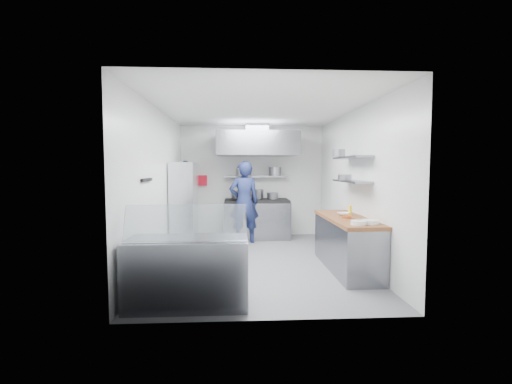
{
  "coord_description": "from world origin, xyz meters",
  "views": [
    {
      "loc": [
        -0.37,
        -6.26,
        1.73
      ],
      "look_at": [
        0.0,
        0.6,
        1.25
      ],
      "focal_mm": 24.0,
      "sensor_mm": 36.0,
      "label": 1
    }
  ],
  "objects": [
    {
      "name": "ceiling",
      "position": [
        0.0,
        0.0,
        2.8
      ],
      "size": [
        5.0,
        5.0,
        0.0
      ],
      "primitive_type": "plane",
      "rotation": [
        3.14,
        0.0,
        0.0
      ],
      "color": "silver",
      "rests_on": "wall_back"
    },
    {
      "name": "wire_rack",
      "position": [
        -1.53,
        1.18,
        0.93
      ],
      "size": [
        0.5,
        0.9,
        1.85
      ],
      "primitive_type": "cube",
      "color": "silver",
      "rests_on": "floor"
    },
    {
      "name": "chef",
      "position": [
        -0.22,
        1.59,
        0.95
      ],
      "size": [
        0.75,
        0.56,
        1.89
      ],
      "primitive_type": "imported",
      "rotation": [
        0.0,
        0.0,
        3.31
      ],
      "color": "#1A234F",
      "rests_on": "floor"
    },
    {
      "name": "display_glass",
      "position": [
        -1.0,
        -2.12,
        1.07
      ],
      "size": [
        1.47,
        0.19,
        0.42
      ],
      "primitive_type": "cube",
      "rotation": [
        -0.38,
        0.0,
        0.0
      ],
      "color": "silver",
      "rests_on": "display_case"
    },
    {
      "name": "shelf_pot_b",
      "position": [
        0.57,
        2.26,
        1.65
      ],
      "size": [
        0.31,
        0.31,
        0.22
      ],
      "primitive_type": "cylinder",
      "color": "slate",
      "rests_on": "over_range_shelf"
    },
    {
      "name": "wall_shelf_lower",
      "position": [
        1.64,
        -0.3,
        1.5
      ],
      "size": [
        0.3,
        1.3,
        0.04
      ],
      "primitive_type": "cube",
      "color": "gray",
      "rests_on": "wall_right"
    },
    {
      "name": "shelf_pot_d",
      "position": [
        1.5,
        -0.01,
        2.01
      ],
      "size": [
        0.23,
        0.23,
        0.14
      ],
      "primitive_type": "cylinder",
      "color": "slate",
      "rests_on": "wall_shelf_upper"
    },
    {
      "name": "over_range_shelf",
      "position": [
        0.1,
        2.34,
        1.52
      ],
      "size": [
        1.6,
        0.3,
        0.04
      ],
      "primitive_type": "cube",
      "color": "gray",
      "rests_on": "wall_back"
    },
    {
      "name": "rack_jar",
      "position": [
        -1.48,
        1.14,
        1.8
      ],
      "size": [
        0.1,
        0.1,
        0.18
      ],
      "primitive_type": "cylinder",
      "color": "black",
      "rests_on": "wire_rack"
    },
    {
      "name": "cooktop",
      "position": [
        0.1,
        2.1,
        0.93
      ],
      "size": [
        1.57,
        0.78,
        0.06
      ],
      "primitive_type": "cube",
      "color": "black",
      "rests_on": "gas_range"
    },
    {
      "name": "knife_strip",
      "position": [
        -1.78,
        -0.9,
        1.55
      ],
      "size": [
        0.04,
        0.55,
        0.05
      ],
      "primitive_type": "cube",
      "color": "black",
      "rests_on": "wall_left"
    },
    {
      "name": "stock_pot_left",
      "position": [
        -0.4,
        2.48,
        1.06
      ],
      "size": [
        0.26,
        0.26,
        0.2
      ],
      "primitive_type": "cylinder",
      "color": "slate",
      "rests_on": "cooktop"
    },
    {
      "name": "wall_front",
      "position": [
        0.0,
        -2.5,
        1.4
      ],
      "size": [
        3.6,
        2.8,
        0.02
      ],
      "primitive_type": "cube",
      "rotation": [
        -1.57,
        0.0,
        0.0
      ],
      "color": "white",
      "rests_on": "floor"
    },
    {
      "name": "hood_duct",
      "position": [
        0.1,
        2.15,
        2.68
      ],
      "size": [
        0.55,
        0.55,
        0.24
      ],
      "primitive_type": "cube",
      "color": "slate",
      "rests_on": "extractor_hood"
    },
    {
      "name": "gas_range",
      "position": [
        0.1,
        2.1,
        0.45
      ],
      "size": [
        1.6,
        0.8,
        0.9
      ],
      "primitive_type": "cube",
      "color": "gray",
      "rests_on": "floor"
    },
    {
      "name": "stock_pot_mid",
      "position": [
        0.13,
        2.36,
        1.08
      ],
      "size": [
        0.3,
        0.3,
        0.24
      ],
      "primitive_type": "cylinder",
      "color": "slate",
      "rests_on": "cooktop"
    },
    {
      "name": "wall_shelf_upper",
      "position": [
        1.64,
        -0.3,
        1.92
      ],
      "size": [
        0.3,
        1.3,
        0.04
      ],
      "primitive_type": "cube",
      "color": "gray",
      "rests_on": "wall_right"
    },
    {
      "name": "wall_back",
      "position": [
        0.0,
        2.5,
        1.4
      ],
      "size": [
        3.6,
        2.8,
        0.02
      ],
      "primitive_type": "cube",
      "rotation": [
        1.57,
        0.0,
        0.0
      ],
      "color": "white",
      "rests_on": "floor"
    },
    {
      "name": "extractor_hood",
      "position": [
        0.1,
        1.93,
        2.3
      ],
      "size": [
        1.9,
        1.15,
        0.55
      ],
      "primitive_type": "cube",
      "color": "gray",
      "rests_on": "wall_back"
    },
    {
      "name": "wall_right",
      "position": [
        1.8,
        0.0,
        1.4
      ],
      "size": [
        2.8,
        5.0,
        0.02
      ],
      "primitive_type": "cube",
      "rotation": [
        1.57,
        0.0,
        -1.57
      ],
      "color": "white",
      "rests_on": "floor"
    },
    {
      "name": "shelf_pot_c",
      "position": [
        1.51,
        -0.37,
        1.57
      ],
      "size": [
        0.24,
        0.24,
        0.1
      ],
      "primitive_type": "cylinder",
      "color": "slate",
      "rests_on": "wall_shelf_lower"
    },
    {
      "name": "squeeze_bottle",
      "position": [
        1.6,
        -0.41,
        0.99
      ],
      "size": [
        0.06,
        0.06,
        0.18
      ],
      "primitive_type": "cylinder",
      "color": "yellow",
      "rests_on": "prep_counter_top"
    },
    {
      "name": "prep_counter_top",
      "position": [
        1.48,
        -0.6,
        0.87
      ],
      "size": [
        0.65,
        2.04,
        0.06
      ],
      "primitive_type": "cube",
      "color": "brown",
      "rests_on": "prep_counter_base"
    },
    {
      "name": "plate_stack_b",
      "position": [
        1.61,
        -1.31,
        0.93
      ],
      "size": [
        0.24,
        0.24,
        0.06
      ],
      "primitive_type": "cylinder",
      "color": "white",
      "rests_on": "prep_counter_top"
    },
    {
      "name": "shelf_pot_a",
      "position": [
        -0.29,
        2.16,
        1.63
      ],
      "size": [
        0.24,
        0.24,
        0.18
      ],
      "primitive_type": "cylinder",
      "color": "slate",
      "rests_on": "over_range_shelf"
    },
    {
      "name": "wall_left",
      "position": [
        -1.8,
        0.0,
        1.4
      ],
      "size": [
        2.8,
        5.0,
        0.02
      ],
      "primitive_type": "cube",
      "rotation": [
        1.57,
        0.0,
        1.57
      ],
      "color": "white",
      "rests_on": "floor"
    },
    {
      "name": "rack_bin_a",
      "position": [
        -1.53,
        1.12,
        0.8
      ],
      "size": [
        0.18,
        0.22,
        0.2
      ],
      "primitive_type": "cube",
      "color": "white",
      "rests_on": "wire_rack"
    },
    {
      "name": "display_case",
      "position": [
        -1.0,
        -2.0,
        0.42
      ],
      "size": [
        1.5,
        0.7,
        0.85
      ],
      "primitive_type": "cube",
      "color": "gray",
      "rests_on": "floor"
    },
    {
      "name": "floor",
      "position": [
        0.0,
        0.0,
        0.0
      ],
      "size": [
        5.0,
        5.0,
        0.0
      ],
      "primitive_type": "plane",
      "color": "slate",
      "rests_on": "ground"
    },
    {
      "name": "mixing_bowl",
      "position": [
        1.49,
        -0.39,
        0.93
      ],
      "size": [
        0.25,
        0.25,
        0.05
      ],
      "primitive_type": "imported",
      "rotation": [
        0.0,
        0.0,
        0.23
      ],
      "color": "white",
      "rests_on": "prep_counter_top"
    },
    {
      "name": "rack_bin_b",
      "position": [
        -1.53,
        1.34,
        1.3
      ],
      "size": [
        0.13,
        0.17,
        0.15
      ],
      "primitive_type": "cube",
      "color": "yellow",
      "rests_on": "wire_rack"
    },
    {
      "name": "plate_stack_a",
      "position": [
        1.4,
        -1.38,
        0.93
      ],
      "size": [
        0.23,
        0.23,
        0.06
      ],
      "primitive_type": "cylinder",
      "color": "white",
      "rests_on": "prep_counter_top"
    },
    {
      "name": "copper_pan",
      "position": [
        1.44,
        -0.72,
        0.93
      ],
      "size": [
        0.16,
        0.16,
        0.06
      ],
      "primitive_type": "cylinder",
      "color": "#C76C38",
      "rests_on": "prep_counter_top"
    },
    {
      "name": "stock_pot_right",
      "position": [
        0.51,
        2.21,
        1.04
      ],
      "size": [
        0.29,
        0.29,
        0.16
      ],
      "primitive_type": "cylinder",
      "color": "slate",
      "rests_on": "cooktop"
    },
    {
      "name": "red_firebox",
      "position": [
        -1.25,
        2.44,
        1.42
      ],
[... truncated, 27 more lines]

